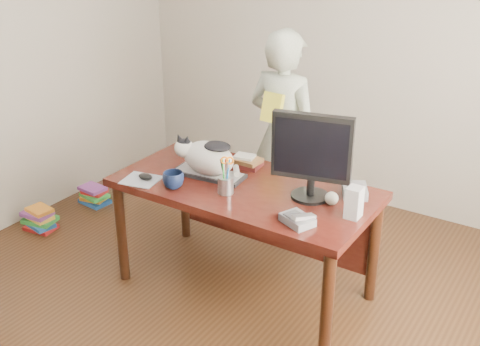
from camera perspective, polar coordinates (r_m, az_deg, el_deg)
name	(u,v)px	position (r m, az deg, el deg)	size (l,w,h in m)	color
room	(180,119)	(2.99, -5.72, 5.08)	(4.50, 4.50, 4.50)	black
desk	(251,202)	(3.80, 1.05, -2.73)	(1.60, 0.80, 0.75)	black
keyboard	(209,174)	(3.80, -2.96, -0.07)	(0.48, 0.22, 0.03)	black
cat	(206,156)	(3.76, -3.21, 1.60)	(0.45, 0.26, 0.26)	silver
monitor	(312,152)	(3.41, 6.81, 1.96)	(0.46, 0.27, 0.52)	black
pen_cup	(226,183)	(3.55, -1.35, -0.95)	(0.12, 0.12, 0.24)	#96969B
mousepad	(141,180)	(3.79, -9.36, -0.65)	(0.25, 0.24, 0.00)	#A7ACB3
mouse	(145,177)	(3.78, -8.95, -0.33)	(0.11, 0.08, 0.04)	black
coffee_mug	(173,180)	(3.64, -6.34, -0.66)	(0.13, 0.13, 0.10)	black
phone	(298,219)	(3.25, 5.52, -4.39)	(0.21, 0.18, 0.08)	#5B5A5F
speaker	(354,202)	(3.33, 10.76, -2.76)	(0.08, 0.09, 0.18)	#AFAFB2
baseball	(332,198)	(3.47, 8.68, -2.39)	(0.08, 0.08, 0.08)	beige
book_stack	(246,162)	(3.92, 0.58, 1.08)	(0.21, 0.17, 0.08)	#441212
calculator	(355,190)	(3.61, 10.83, -1.64)	(0.21, 0.23, 0.06)	#5B5A5F
person	(283,137)	(4.35, 4.12, 3.44)	(0.57, 0.37, 1.57)	silver
held_book	(272,108)	(4.13, 3.08, 6.20)	(0.15, 0.10, 0.21)	yellow
book_pile_a	(40,219)	(4.92, -18.46, -4.17)	(0.27, 0.22, 0.18)	#AE1819
book_pile_b	(94,195)	(5.22, -13.66, -2.07)	(0.26, 0.20, 0.15)	navy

